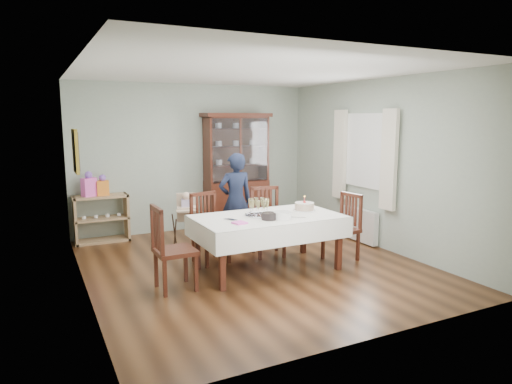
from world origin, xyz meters
TOP-DOWN VIEW (x-y plane):
  - floor at (0.00, 0.00)m, footprint 5.00×5.00m
  - room_shell at (0.00, 0.53)m, footprint 5.00×5.00m
  - dining_table at (0.10, -0.26)m, footprint 2.01×1.17m
  - china_cabinet at (0.75, 2.26)m, footprint 1.30×0.48m
  - sideboard at (-1.75, 2.28)m, footprint 0.90×0.38m
  - picture_frame at (-2.22, 0.80)m, footprint 0.04×0.48m
  - window at (2.22, 0.30)m, footprint 0.04×1.02m
  - curtain_left at (2.16, -0.32)m, footprint 0.07×0.30m
  - curtain_right at (2.16, 0.92)m, footprint 0.07×0.30m
  - radiator at (2.16, 0.30)m, footprint 0.10×0.80m
  - chair_far_left at (-0.50, 0.41)m, footprint 0.53×0.53m
  - chair_far_right at (0.42, 0.35)m, footprint 0.54×0.54m
  - chair_end_left at (-1.28, -0.41)m, footprint 0.48×0.48m
  - chair_end_right at (1.29, -0.35)m, footprint 0.50×0.50m
  - woman at (0.15, 0.95)m, footprint 0.58×0.40m
  - high_chair at (-0.61, 1.15)m, footprint 0.51×0.51m
  - champagne_tray at (-0.01, -0.20)m, footprint 0.39×0.39m
  - birthday_cake at (0.73, -0.19)m, footprint 0.32×0.32m
  - plate_stack_dark at (0.00, -0.47)m, footprint 0.24×0.24m
  - plate_stack_white at (0.18, -0.52)m, footprint 0.24×0.24m
  - napkin_stack at (-0.44, -0.51)m, footprint 0.19×0.19m
  - cutlery at (-0.50, -0.26)m, footprint 0.17×0.19m
  - cake_knife at (0.38, -0.52)m, footprint 0.24×0.19m
  - gift_bag_pink at (-1.92, 2.26)m, footprint 0.26×0.22m
  - gift_bag_orange at (-1.70, 2.26)m, footprint 0.20×0.14m

SIDE VIEW (x-z plane):
  - floor at x=0.00m, z-range 0.00..0.00m
  - chair_end_right at x=1.29m, z-range -0.20..0.78m
  - chair_far_left at x=-0.50m, z-range -0.20..0.80m
  - radiator at x=2.16m, z-range 0.02..0.57m
  - chair_far_right at x=0.42m, z-range -0.21..0.83m
  - chair_end_left at x=-1.28m, z-range -0.21..0.83m
  - high_chair at x=-0.61m, z-range -0.10..0.83m
  - dining_table at x=0.10m, z-range 0.00..0.76m
  - sideboard at x=-1.75m, z-range 0.00..0.80m
  - cake_knife at x=0.38m, z-range 0.76..0.77m
  - cutlery at x=-0.50m, z-range 0.76..0.77m
  - woman at x=0.15m, z-range 0.00..1.54m
  - napkin_stack at x=-0.44m, z-range 0.76..0.78m
  - plate_stack_dark at x=0.00m, z-range 0.76..0.85m
  - plate_stack_white at x=0.18m, z-range 0.76..0.86m
  - birthday_cake at x=0.73m, z-range 0.71..0.93m
  - champagne_tray at x=-0.01m, z-range 0.72..0.95m
  - gift_bag_orange at x=-1.70m, z-range 0.78..1.13m
  - gift_bag_pink at x=-1.92m, z-range 0.78..1.19m
  - china_cabinet at x=0.75m, z-range 0.04..2.21m
  - curtain_left at x=2.16m, z-range 0.67..2.23m
  - curtain_right at x=2.16m, z-range 0.67..2.23m
  - window at x=2.22m, z-range 0.94..2.16m
  - picture_frame at x=-2.22m, z-range 1.36..1.94m
  - room_shell at x=0.00m, z-range -0.80..4.20m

